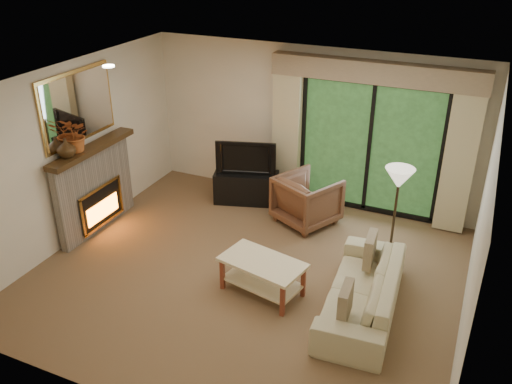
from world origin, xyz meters
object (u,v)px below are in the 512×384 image
at_px(sofa, 363,290).
at_px(coffee_table, 262,277).
at_px(media_console, 247,186).
at_px(armchair, 307,200).

distance_m(sofa, coffee_table, 1.26).
distance_m(media_console, sofa, 3.26).
height_order(media_console, sofa, sofa).
bearing_deg(coffee_table, media_console, 131.26).
bearing_deg(media_console, coffee_table, -77.63).
relative_size(sofa, coffee_table, 1.93).
distance_m(armchair, coffee_table, 1.97).
height_order(armchair, sofa, armchair).
bearing_deg(armchair, sofa, 153.46).
distance_m(armchair, sofa, 2.25).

